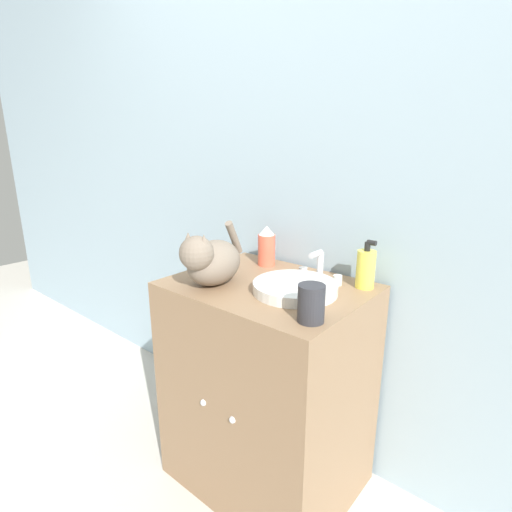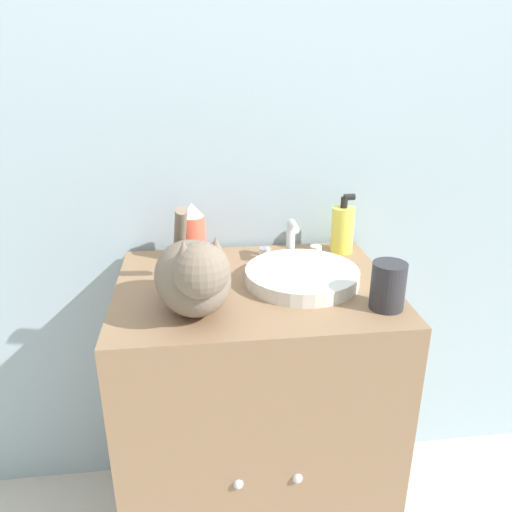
{
  "view_description": "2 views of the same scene",
  "coord_description": "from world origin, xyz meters",
  "px_view_note": "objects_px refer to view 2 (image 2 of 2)",
  "views": [
    {
      "loc": [
        0.82,
        -0.78,
        1.31
      ],
      "look_at": [
        -0.01,
        0.21,
        0.94
      ],
      "focal_mm": 28.0,
      "sensor_mm": 36.0,
      "label": 1
    },
    {
      "loc": [
        -0.13,
        -0.85,
        1.35
      ],
      "look_at": [
        -0.0,
        0.21,
        0.92
      ],
      "focal_mm": 35.0,
      "sensor_mm": 36.0,
      "label": 2
    }
  ],
  "objects_px": {
    "spray_bottle": "(193,233)",
    "cup": "(388,286)",
    "cat": "(194,275)",
    "soap_bottle": "(342,229)"
  },
  "relations": [
    {
      "from": "spray_bottle",
      "to": "cup",
      "type": "height_order",
      "value": "spray_bottle"
    },
    {
      "from": "cat",
      "to": "spray_bottle",
      "type": "relative_size",
      "value": 2.12
    },
    {
      "from": "soap_bottle",
      "to": "cup",
      "type": "height_order",
      "value": "soap_bottle"
    },
    {
      "from": "cat",
      "to": "cup",
      "type": "bearing_deg",
      "value": 75.33
    },
    {
      "from": "cat",
      "to": "soap_bottle",
      "type": "bearing_deg",
      "value": 116.4
    },
    {
      "from": "cup",
      "to": "soap_bottle",
      "type": "bearing_deg",
      "value": 90.52
    },
    {
      "from": "soap_bottle",
      "to": "cup",
      "type": "bearing_deg",
      "value": -89.48
    },
    {
      "from": "cat",
      "to": "soap_bottle",
      "type": "height_order",
      "value": "cat"
    },
    {
      "from": "soap_bottle",
      "to": "spray_bottle",
      "type": "distance_m",
      "value": 0.42
    },
    {
      "from": "spray_bottle",
      "to": "cup",
      "type": "xyz_separation_m",
      "value": [
        0.43,
        -0.34,
        -0.02
      ]
    }
  ]
}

